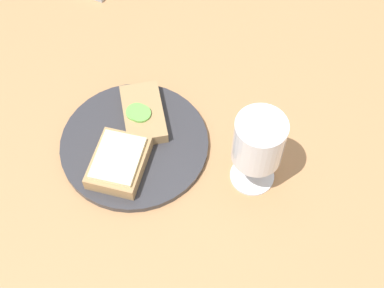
% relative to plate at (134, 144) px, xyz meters
% --- Properties ---
extents(wooden_table, '(1.40, 1.40, 0.03)m').
position_rel_plate_xyz_m(wooden_table, '(0.00, 0.08, -0.02)').
color(wooden_table, '#B27F51').
rests_on(wooden_table, ground).
extents(plate, '(0.24, 0.24, 0.01)m').
position_rel_plate_xyz_m(plate, '(0.00, 0.00, 0.00)').
color(plate, '#333338').
rests_on(plate, wooden_table).
extents(sandwich_with_cucumber, '(0.12, 0.13, 0.03)m').
position_rel_plate_xyz_m(sandwich_with_cucumber, '(-0.01, 0.05, 0.02)').
color(sandwich_with_cucumber, '#A88456').
rests_on(sandwich_with_cucumber, plate).
extents(sandwich_with_cheese, '(0.09, 0.11, 0.03)m').
position_rel_plate_xyz_m(sandwich_with_cheese, '(0.01, -0.05, 0.02)').
color(sandwich_with_cheese, '#A88456').
rests_on(sandwich_with_cheese, plate).
extents(wine_glass, '(0.07, 0.07, 0.14)m').
position_rel_plate_xyz_m(wine_glass, '(0.19, 0.02, 0.09)').
color(wine_glass, white).
rests_on(wine_glass, wooden_table).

